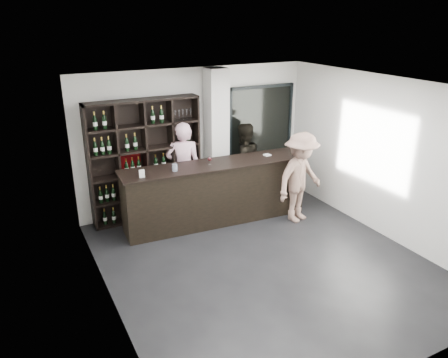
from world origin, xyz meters
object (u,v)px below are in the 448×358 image
wine_shelf (146,161)px  tasting_counter (216,193)px  customer (300,178)px  taster_pink (184,169)px  taster_black (243,163)px

wine_shelf → tasting_counter: 1.51m
customer → tasting_counter: bearing=139.8°
wine_shelf → customer: wine_shelf is taller
wine_shelf → tasting_counter: wine_shelf is taller
taster_pink → customer: size_ratio=1.07×
wine_shelf → customer: bearing=-30.1°
taster_black → customer: size_ratio=0.97×
taster_pink → taster_black: size_ratio=1.10×
tasting_counter → taster_black: bearing=37.3°
wine_shelf → taster_pink: wine_shelf is taller
wine_shelf → taster_black: (2.10, -0.17, -0.33)m
tasting_counter → taster_pink: size_ratio=1.91×
wine_shelf → taster_black: bearing=-4.5°
taster_black → taster_pink: bearing=-1.0°
customer → taster_black: bearing=95.7°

